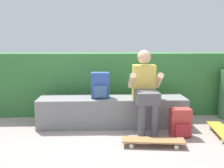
# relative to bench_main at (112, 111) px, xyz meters

# --- Properties ---
(ground_plane) EXTENTS (24.00, 24.00, 0.00)m
(ground_plane) POSITION_rel_bench_main_xyz_m (0.00, -0.39, -0.23)
(ground_plane) COLOR gray
(bench_main) EXTENTS (2.32, 0.50, 0.46)m
(bench_main) POSITION_rel_bench_main_xyz_m (0.00, 0.00, 0.00)
(bench_main) COLOR slate
(bench_main) RESTS_ON ground
(person_skater) EXTENTS (0.49, 0.62, 1.21)m
(person_skater) POSITION_rel_bench_main_xyz_m (0.49, -0.22, 0.43)
(person_skater) COLOR gold
(person_skater) RESTS_ON ground
(skateboard_near_person) EXTENTS (0.82, 0.29, 0.09)m
(skateboard_near_person) POSITION_rel_bench_main_xyz_m (0.49, -0.87, -0.15)
(skateboard_near_person) COLOR olive
(skateboard_near_person) RESTS_ON ground
(skateboard_beside_bench) EXTENTS (0.29, 0.82, 0.09)m
(skateboard_beside_bench) POSITION_rel_bench_main_xyz_m (1.54, -0.55, -0.15)
(skateboard_beside_bench) COLOR gold
(skateboard_beside_bench) RESTS_ON ground
(backpack_on_bench) EXTENTS (0.28, 0.23, 0.40)m
(backpack_on_bench) POSITION_rel_bench_main_xyz_m (-0.19, -0.01, 0.42)
(backpack_on_bench) COLOR #2D4C99
(backpack_on_bench) RESTS_ON bench_main
(backpack_on_ground) EXTENTS (0.28, 0.23, 0.40)m
(backpack_on_ground) POSITION_rel_bench_main_xyz_m (0.95, -0.53, -0.03)
(backpack_on_ground) COLOR #B23833
(backpack_on_ground) RESTS_ON ground
(hedge_row) EXTENTS (5.99, 0.61, 1.12)m
(hedge_row) POSITION_rel_bench_main_xyz_m (0.13, 0.81, 0.33)
(hedge_row) COLOR #336E35
(hedge_row) RESTS_ON ground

